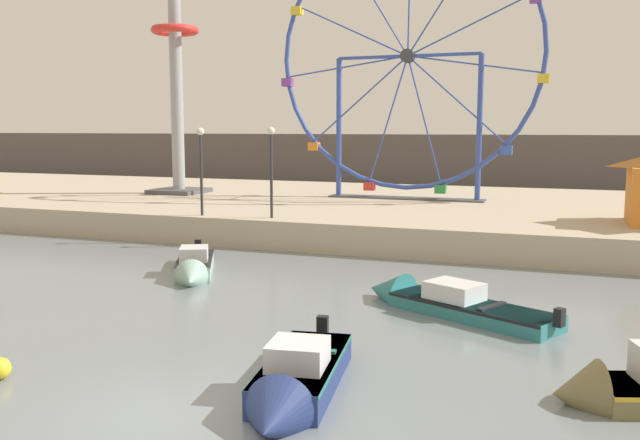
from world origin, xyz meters
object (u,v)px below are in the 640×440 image
at_px(promenade_lamp_far, 271,158).
at_px(motorboat_seafoam, 194,267).
at_px(motorboat_teal_painted, 438,301).
at_px(promenade_lamp_near, 201,158).
at_px(mooring_buoy_orange, 0,368).
at_px(drop_tower_steel_tower, 176,88).
at_px(motorboat_navy_blue, 295,382).
at_px(ferris_wheel_blue_frame, 408,60).

bearing_deg(promenade_lamp_far, motorboat_seafoam, -90.18).
relative_size(motorboat_teal_painted, promenade_lamp_near, 1.56).
distance_m(motorboat_teal_painted, mooring_buoy_orange, 10.84).
height_order(promenade_lamp_near, mooring_buoy_orange, promenade_lamp_near).
bearing_deg(promenade_lamp_near, drop_tower_steel_tower, 127.30).
distance_m(motorboat_teal_painted, drop_tower_steel_tower, 24.89).
bearing_deg(motorboat_navy_blue, motorboat_teal_painted, 160.91).
xyz_separation_m(motorboat_navy_blue, mooring_buoy_orange, (-5.86, -1.05, -0.13)).
height_order(motorboat_seafoam, promenade_lamp_far, promenade_lamp_far).
xyz_separation_m(promenade_lamp_near, promenade_lamp_far, (3.14, 0.28, 0.02)).
height_order(motorboat_seafoam, ferris_wheel_blue_frame, ferris_wheel_blue_frame).
distance_m(motorboat_teal_painted, motorboat_seafoam, 8.60).
relative_size(motorboat_seafoam, promenade_lamp_near, 1.22).
relative_size(ferris_wheel_blue_frame, mooring_buoy_orange, 32.41).
xyz_separation_m(promenade_lamp_near, mooring_buoy_orange, (4.48, -15.55, -3.43)).
height_order(motorboat_seafoam, drop_tower_steel_tower, drop_tower_steel_tower).
height_order(ferris_wheel_blue_frame, promenade_lamp_far, ferris_wheel_blue_frame).
height_order(motorboat_seafoam, promenade_lamp_near, promenade_lamp_near).
height_order(promenade_lamp_far, mooring_buoy_orange, promenade_lamp_far).
relative_size(ferris_wheel_blue_frame, drop_tower_steel_tower, 1.22).
bearing_deg(motorboat_navy_blue, promenade_lamp_near, -153.51).
bearing_deg(mooring_buoy_orange, ferris_wheel_blue_frame, 85.29).
relative_size(motorboat_seafoam, drop_tower_steel_tower, 0.39).
xyz_separation_m(motorboat_teal_painted, ferris_wheel_blue_frame, (-5.04, 17.11, 8.09)).
relative_size(promenade_lamp_near, mooring_buoy_orange, 8.47).
bearing_deg(motorboat_seafoam, motorboat_teal_painted, 53.13).
height_order(promenade_lamp_near, promenade_lamp_far, promenade_lamp_far).
relative_size(motorboat_navy_blue, drop_tower_steel_tower, 0.41).
bearing_deg(mooring_buoy_orange, motorboat_seafoam, 98.03).
height_order(motorboat_navy_blue, promenade_lamp_near, promenade_lamp_near).
relative_size(motorboat_navy_blue, mooring_buoy_orange, 10.82).
distance_m(ferris_wheel_blue_frame, promenade_lamp_near, 12.64).
height_order(motorboat_teal_painted, motorboat_navy_blue, motorboat_navy_blue).
xyz_separation_m(motorboat_navy_blue, ferris_wheel_blue_frame, (-3.78, 24.22, 8.01)).
distance_m(motorboat_teal_painted, promenade_lamp_far, 11.91).
xyz_separation_m(drop_tower_steel_tower, mooring_buoy_orange, (10.86, -23.93, -6.92)).
bearing_deg(promenade_lamp_far, ferris_wheel_blue_frame, 70.12).
bearing_deg(drop_tower_steel_tower, ferris_wheel_blue_frame, 5.95).
height_order(ferris_wheel_blue_frame, promenade_lamp_near, ferris_wheel_blue_frame).
xyz_separation_m(ferris_wheel_blue_frame, promenade_lamp_near, (-6.56, -9.73, -4.71)).
height_order(ferris_wheel_blue_frame, drop_tower_steel_tower, ferris_wheel_blue_frame).
distance_m(motorboat_seafoam, promenade_lamp_far, 7.08).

